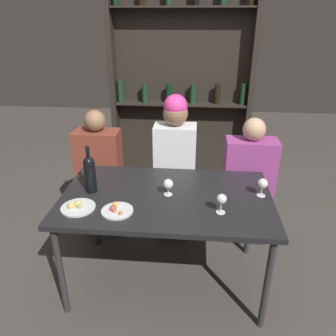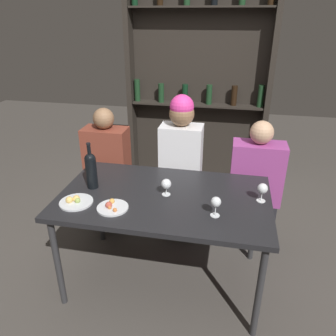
{
  "view_description": "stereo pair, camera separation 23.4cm",
  "coord_description": "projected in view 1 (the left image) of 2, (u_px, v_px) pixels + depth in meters",
  "views": [
    {
      "loc": [
        0.19,
        -1.98,
        1.92
      ],
      "look_at": [
        0.0,
        0.13,
        0.91
      ],
      "focal_mm": 35.0,
      "sensor_mm": 36.0,
      "label": 1
    },
    {
      "loc": [
        0.42,
        -1.94,
        1.92
      ],
      "look_at": [
        0.0,
        0.13,
        0.91
      ],
      "focal_mm": 35.0,
      "sensor_mm": 36.0,
      "label": 2
    }
  ],
  "objects": [
    {
      "name": "wine_glass_0",
      "position": [
        222.0,
        200.0,
        2.05
      ],
      "size": [
        0.07,
        0.07,
        0.13
      ],
      "color": "silver",
      "rests_on": "dining_table"
    },
    {
      "name": "seated_person_left",
      "position": [
        101.0,
        178.0,
        2.97
      ],
      "size": [
        0.39,
        0.22,
        1.19
      ],
      "color": "#26262B",
      "rests_on": "ground_plane"
    },
    {
      "name": "wine_rack_wall",
      "position": [
        181.0,
        87.0,
        3.82
      ],
      "size": [
        1.64,
        0.21,
        2.24
      ],
      "color": "#28231E",
      "rests_on": "ground_plane"
    },
    {
      "name": "wine_glass_2",
      "position": [
        263.0,
        184.0,
        2.25
      ],
      "size": [
        0.07,
        0.07,
        0.13
      ],
      "color": "silver",
      "rests_on": "dining_table"
    },
    {
      "name": "wine_bottle",
      "position": [
        90.0,
        173.0,
        2.28
      ],
      "size": [
        0.08,
        0.08,
        0.35
      ],
      "color": "black",
      "rests_on": "dining_table"
    },
    {
      "name": "food_plate_0",
      "position": [
        77.0,
        207.0,
        2.13
      ],
      "size": [
        0.22,
        0.22,
        0.05
      ],
      "color": "silver",
      "rests_on": "dining_table"
    },
    {
      "name": "food_plate_1",
      "position": [
        117.0,
        210.0,
        2.1
      ],
      "size": [
        0.21,
        0.21,
        0.05
      ],
      "color": "silver",
      "rests_on": "dining_table"
    },
    {
      "name": "seated_person_right",
      "position": [
        247.0,
        186.0,
        2.88
      ],
      "size": [
        0.43,
        0.22,
        1.16
      ],
      "color": "#26262B",
      "rests_on": "ground_plane"
    },
    {
      "name": "wine_glass_1",
      "position": [
        168.0,
        184.0,
        2.26
      ],
      "size": [
        0.07,
        0.07,
        0.12
      ],
      "color": "silver",
      "rests_on": "dining_table"
    },
    {
      "name": "seated_person_center",
      "position": [
        175.0,
        171.0,
        2.87
      ],
      "size": [
        0.35,
        0.22,
        1.34
      ],
      "color": "#26262B",
      "rests_on": "ground_plane"
    },
    {
      "name": "dining_table",
      "position": [
        166.0,
        203.0,
        2.32
      ],
      "size": [
        1.47,
        0.88,
        0.76
      ],
      "color": "black",
      "rests_on": "ground_plane"
    },
    {
      "name": "ground_plane",
      "position": [
        167.0,
        278.0,
        2.62
      ],
      "size": [
        10.0,
        10.0,
        0.0
      ],
      "primitive_type": "plane",
      "color": "#47423D"
    }
  ]
}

